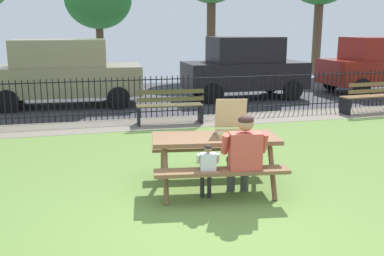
% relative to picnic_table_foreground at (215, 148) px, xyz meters
% --- Properties ---
extents(ground, '(28.00, 10.52, 0.02)m').
position_rel_picnic_table_foreground_xyz_m(ground, '(-0.34, -0.01, -0.61)').
color(ground, olive).
extents(cobblestone_walkway, '(28.00, 1.40, 0.01)m').
position_rel_picnic_table_foreground_xyz_m(cobblestone_walkway, '(-0.34, 4.55, -0.60)').
color(cobblestone_walkway, gray).
extents(street_asphalt, '(28.00, 7.00, 0.01)m').
position_rel_picnic_table_foreground_xyz_m(street_asphalt, '(-0.34, 8.75, -0.60)').
color(street_asphalt, '#38383D').
extents(picnic_table_foreground, '(2.00, 1.73, 0.79)m').
position_rel_picnic_table_foreground_xyz_m(picnic_table_foreground, '(0.00, 0.00, 0.00)').
color(picnic_table_foreground, brown).
rests_on(picnic_table_foreground, ground).
extents(pizza_box_open, '(0.55, 0.61, 0.51)m').
position_rel_picnic_table_foreground_xyz_m(pizza_box_open, '(0.27, 0.03, 0.27)').
color(pizza_box_open, tan).
rests_on(pizza_box_open, picnic_table_foreground).
extents(adult_at_table, '(0.63, 0.63, 1.19)m').
position_rel_picnic_table_foreground_xyz_m(adult_at_table, '(0.23, -0.54, 0.06)').
color(adult_at_table, '#484848').
rests_on(adult_at_table, ground).
extents(child_at_table, '(0.31, 0.31, 0.81)m').
position_rel_picnic_table_foreground_xyz_m(child_at_table, '(-0.26, -0.50, -0.10)').
color(child_at_table, '#2A2A2A').
rests_on(child_at_table, ground).
extents(iron_fence_streetside, '(18.41, 0.03, 1.07)m').
position_rel_picnic_table_foreground_xyz_m(iron_fence_streetside, '(-0.34, 5.25, -0.05)').
color(iron_fence_streetside, black).
rests_on(iron_fence_streetside, ground).
extents(park_bench_center, '(1.62, 0.55, 0.85)m').
position_rel_picnic_table_foreground_xyz_m(park_bench_center, '(0.26, 4.41, -0.18)').
color(park_bench_center, brown).
rests_on(park_bench_center, ground).
extents(park_bench_right, '(1.62, 0.55, 0.85)m').
position_rel_picnic_table_foreground_xyz_m(park_bench_right, '(5.81, 4.41, -0.18)').
color(park_bench_right, brown).
rests_on(park_bench_right, ground).
extents(parked_car_left, '(4.49, 2.11, 1.94)m').
position_rel_picnic_table_foreground_xyz_m(parked_car_left, '(-2.23, 7.64, 0.41)').
color(parked_car_left, '#968B65').
rests_on(parked_car_left, ground).
extents(parked_car_center, '(3.90, 1.83, 1.98)m').
position_rel_picnic_table_foreground_xyz_m(parked_car_center, '(3.41, 7.63, 0.41)').
color(parked_car_center, black).
rests_on(parked_car_center, ground).
extents(parked_car_right, '(4.42, 1.96, 1.94)m').
position_rel_picnic_table_foreground_xyz_m(parked_car_right, '(8.65, 7.63, 0.41)').
color(parked_car_right, maroon).
rests_on(parked_car_right, ground).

